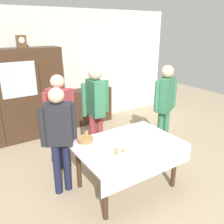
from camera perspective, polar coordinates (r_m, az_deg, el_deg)
ground_plane at (r=3.93m, az=1.65°, el=-15.98°), size 12.00×12.00×0.00m
back_wall at (r=5.65m, az=-13.85°, el=9.67°), size 6.40×0.10×2.70m
dining_table at (r=3.43m, az=4.00°, el=-9.26°), size 1.48×1.05×0.74m
wall_cabinet at (r=5.22m, az=-21.68°, el=3.59°), size 1.84×0.46×1.91m
mantel_clock at (r=5.09m, az=-21.14°, el=15.65°), size 0.18×0.11×0.24m
bookshelf_low at (r=5.93m, az=-5.64°, el=1.51°), size 1.13×0.35×0.87m
book_stack at (r=5.80m, az=-5.80°, el=6.02°), size 0.17×0.22×0.09m
tea_cup_mid_left at (r=3.34m, az=9.46°, el=-7.74°), size 0.13×0.13×0.06m
tea_cup_far_left at (r=3.37m, az=-2.79°, el=-7.21°), size 0.13×0.13×0.06m
tea_cup_far_right at (r=3.54m, az=4.77°, el=-5.87°), size 0.13×0.13×0.06m
bread_basket at (r=3.44m, az=-6.52°, el=-6.58°), size 0.24×0.24×0.16m
pastry_plate at (r=3.13m, az=1.64°, el=-9.79°), size 0.28×0.28×0.05m
spoon_near_left at (r=3.72m, az=1.40°, el=-4.90°), size 0.12×0.02×0.01m
spoon_mid_left at (r=3.72m, az=5.18°, el=-4.96°), size 0.12×0.02×0.01m
spoon_center at (r=3.63m, az=9.11°, el=-5.82°), size 0.12×0.02×0.01m
person_near_right_end at (r=4.09m, az=-4.00°, el=1.86°), size 0.52×0.37×1.70m
person_behind_table_right at (r=4.43m, az=12.76°, el=2.65°), size 0.52×0.32×1.68m
person_behind_table_left at (r=3.29m, az=-12.69°, el=-4.77°), size 0.52×0.34×1.58m
person_beside_shelf at (r=3.87m, az=-12.53°, el=-0.47°), size 0.52×0.41×1.62m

